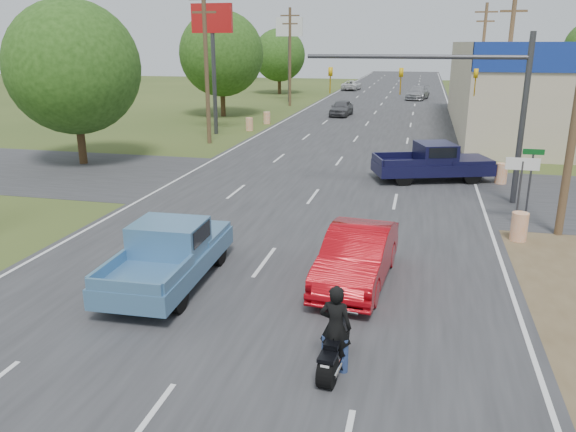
% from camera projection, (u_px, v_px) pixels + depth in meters
% --- Properties ---
extents(ground, '(200.00, 200.00, 0.00)m').
position_uv_depth(ground, '(144.00, 425.00, 10.08)').
color(ground, '#36491D').
rests_on(ground, ground).
extents(main_road, '(15.00, 180.00, 0.02)m').
position_uv_depth(main_road, '(367.00, 124.00, 47.24)').
color(main_road, '#2D2D30').
rests_on(main_road, ground).
extents(cross_road, '(120.00, 10.00, 0.02)m').
position_uv_depth(cross_road, '(321.00, 186.00, 26.80)').
color(cross_road, '#2D2D30').
rests_on(cross_road, ground).
extents(utility_pole_2, '(2.00, 0.28, 10.00)m').
position_uv_depth(utility_pole_2, '(508.00, 63.00, 35.21)').
color(utility_pole_2, '#4C3823').
rests_on(utility_pole_2, ground).
extents(utility_pole_3, '(2.00, 0.28, 10.00)m').
position_uv_depth(utility_pole_3, '(482.00, 56.00, 51.93)').
color(utility_pole_3, '#4C3823').
rests_on(utility_pole_3, ground).
extents(utility_pole_5, '(2.00, 0.28, 10.00)m').
position_uv_depth(utility_pole_5, '(206.00, 62.00, 36.62)').
color(utility_pole_5, '#4C3823').
rests_on(utility_pole_5, ground).
extents(utility_pole_6, '(2.00, 0.28, 10.00)m').
position_uv_depth(utility_pole_6, '(290.00, 55.00, 58.92)').
color(utility_pole_6, '#4C3823').
rests_on(utility_pole_6, ground).
extents(tree_0, '(7.14, 7.14, 8.84)m').
position_uv_depth(tree_0, '(73.00, 68.00, 30.20)').
color(tree_0, '#422D19').
rests_on(tree_0, ground).
extents(tree_1, '(7.56, 7.56, 9.36)m').
position_uv_depth(tree_1, '(221.00, 54.00, 50.43)').
color(tree_1, '#422D19').
rests_on(tree_1, ground).
extents(tree_2, '(6.72, 6.72, 8.32)m').
position_uv_depth(tree_2, '(279.00, 55.00, 73.07)').
color(tree_2, '#422D19').
rests_on(tree_2, ground).
extents(tree_4, '(9.24, 9.24, 11.44)m').
position_uv_depth(tree_4, '(47.00, 41.00, 89.90)').
color(tree_4, '#422D19').
rests_on(tree_4, ground).
extents(tree_6, '(8.82, 8.82, 10.92)m').
position_uv_depth(tree_6, '(235.00, 43.00, 103.05)').
color(tree_6, '#422D19').
rests_on(tree_6, ground).
extents(barrel_0, '(0.56, 0.56, 1.00)m').
position_uv_depth(barrel_0, '(519.00, 227.00, 19.32)').
color(barrel_0, orange).
rests_on(barrel_0, ground).
extents(barrel_1, '(0.56, 0.56, 1.00)m').
position_uv_depth(barrel_1, '(501.00, 174.00, 27.12)').
color(barrel_1, orange).
rests_on(barrel_1, ground).
extents(barrel_2, '(0.56, 0.56, 1.00)m').
position_uv_depth(barrel_2, '(249.00, 124.00, 43.40)').
color(barrel_2, orange).
rests_on(barrel_2, ground).
extents(barrel_3, '(0.56, 0.56, 1.00)m').
position_uv_depth(barrel_3, '(267.00, 118.00, 47.05)').
color(barrel_3, orange).
rests_on(barrel_3, ground).
extents(pole_sign_left_near, '(3.00, 0.35, 9.20)m').
position_uv_depth(pole_sign_left_near, '(212.00, 33.00, 40.01)').
color(pole_sign_left_near, '#3F3F44').
rests_on(pole_sign_left_near, ground).
extents(pole_sign_left_far, '(3.00, 0.35, 9.20)m').
position_uv_depth(pole_sign_left_far, '(289.00, 37.00, 62.31)').
color(pole_sign_left_far, '#3F3F44').
rests_on(pole_sign_left_far, ground).
extents(lane_sign, '(1.20, 0.08, 2.52)m').
position_uv_depth(lane_sign, '(521.00, 175.00, 20.71)').
color(lane_sign, '#3F3F44').
rests_on(lane_sign, ground).
extents(street_name_sign, '(0.80, 0.08, 2.61)m').
position_uv_depth(street_name_sign, '(531.00, 174.00, 22.06)').
color(street_name_sign, '#3F3F44').
rests_on(street_name_sign, ground).
extents(signal_mast, '(9.12, 0.40, 7.00)m').
position_uv_depth(signal_mast, '(458.00, 87.00, 23.17)').
color(signal_mast, '#3F3F44').
rests_on(signal_mast, ground).
extents(red_convertible, '(2.08, 4.98, 1.60)m').
position_uv_depth(red_convertible, '(357.00, 257.00, 15.80)').
color(red_convertible, '#A8070F').
rests_on(red_convertible, ground).
extents(motorcycle, '(0.64, 2.08, 1.05)m').
position_uv_depth(motorcycle, '(334.00, 352.00, 11.57)').
color(motorcycle, black).
rests_on(motorcycle, ground).
extents(rider, '(0.71, 0.50, 1.84)m').
position_uv_depth(rider, '(335.00, 331.00, 11.47)').
color(rider, black).
rests_on(rider, ground).
extents(blue_pickup, '(2.27, 5.50, 1.80)m').
position_uv_depth(blue_pickup, '(171.00, 252.00, 15.85)').
color(blue_pickup, black).
rests_on(blue_pickup, ground).
extents(navy_pickup, '(6.05, 3.89, 1.87)m').
position_uv_depth(navy_pickup, '(435.00, 162.00, 27.63)').
color(navy_pickup, black).
rests_on(navy_pickup, ground).
extents(distant_car_grey, '(1.98, 4.35, 1.45)m').
position_uv_depth(distant_car_grey, '(341.00, 108.00, 52.04)').
color(distant_car_grey, '#4E4E52').
rests_on(distant_car_grey, ground).
extents(distant_car_silver, '(3.06, 5.66, 1.56)m').
position_uv_depth(distant_car_silver, '(418.00, 93.00, 67.06)').
color(distant_car_silver, '#9C9CA0').
rests_on(distant_car_silver, ground).
extents(distant_car_white, '(2.62, 4.99, 1.34)m').
position_uv_depth(distant_car_white, '(352.00, 85.00, 80.10)').
color(distant_car_white, silver).
rests_on(distant_car_white, ground).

